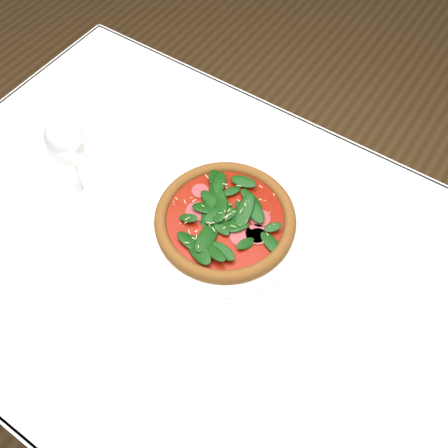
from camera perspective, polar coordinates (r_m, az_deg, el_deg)
The scene contains 6 objects.
ground at distance 1.60m, azimuth -1.60°, elevation -16.68°, with size 6.00×6.00×0.00m, color brown.
dining_table at distance 1.00m, azimuth -2.48°, elevation -6.39°, with size 1.21×0.81×0.75m.
plate at distance 0.93m, azimuth 0.13°, elevation 0.14°, with size 0.30×0.30×0.01m.
pizza at distance 0.92m, azimuth 0.13°, elevation 0.73°, with size 0.29×0.29×0.03m.
wine_glass at distance 0.93m, azimuth -17.47°, elevation 8.74°, with size 0.08×0.08×0.19m.
saucer_far at distance 1.03m, azimuth 24.15°, elevation 0.26°, with size 0.13×0.13×0.01m.
Camera 1 is at (0.28, -0.34, 1.54)m, focal length 40.00 mm.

